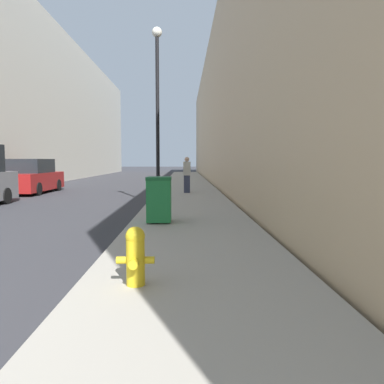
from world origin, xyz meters
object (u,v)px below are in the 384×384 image
(pedestrian_on_sidewalk, at_px, (187,175))
(trash_bin, at_px, (159,199))
(fire_hydrant, at_px, (135,255))
(parked_sedan_near, at_px, (32,178))
(lamppost, at_px, (157,102))

(pedestrian_on_sidewalk, bearing_deg, trash_bin, -95.02)
(fire_hydrant, xyz_separation_m, parked_sedan_near, (-7.31, 15.06, 0.27))
(lamppost, relative_size, parked_sedan_near, 1.34)
(pedestrian_on_sidewalk, bearing_deg, parked_sedan_near, 167.76)
(fire_hydrant, height_order, trash_bin, trash_bin)
(fire_hydrant, xyz_separation_m, lamppost, (-0.38, 9.49, 3.29))
(parked_sedan_near, height_order, pedestrian_on_sidewalk, pedestrian_on_sidewalk)
(fire_hydrant, xyz_separation_m, pedestrian_on_sidewalk, (0.73, 13.32, 0.47))
(fire_hydrant, distance_m, lamppost, 10.05)
(lamppost, height_order, pedestrian_on_sidewalk, lamppost)
(fire_hydrant, distance_m, pedestrian_on_sidewalk, 13.35)
(lamppost, relative_size, pedestrian_on_sidewalk, 3.72)
(fire_hydrant, relative_size, trash_bin, 0.65)
(fire_hydrant, bearing_deg, lamppost, 92.27)
(fire_hydrant, bearing_deg, parked_sedan_near, 115.89)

